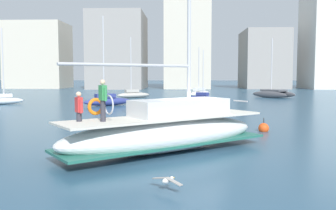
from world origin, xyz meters
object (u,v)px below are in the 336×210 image
main_sailboat (168,130)px  moored_catamaran (201,97)px  mooring_buoy (264,128)px  moored_sloop_far (200,93)px  moored_cutter_left (1,99)px  moored_ketch_distant (274,93)px  seagull (168,180)px  moored_cutter_right (133,94)px  moored_sloop_near (107,100)px

main_sailboat → moored_catamaran: bearing=84.3°
main_sailboat → mooring_buoy: size_ratio=15.96×
main_sailboat → moored_sloop_far: (3.28, 38.71, -0.34)m
main_sailboat → moored_cutter_left: (-19.07, 23.77, -0.37)m
moored_ketch_distant → mooring_buoy: (-8.44, -31.82, -0.47)m
seagull → moored_ketch_distant: bearing=72.5°
moored_cutter_left → moored_cutter_right: bearing=42.9°
seagull → moored_catamaran: bearing=85.5°
moored_cutter_right → main_sailboat: bearing=-80.2°
moored_cutter_right → moored_cutter_left: bearing=-137.1°
moored_cutter_right → moored_ketch_distant: size_ratio=1.00×
main_sailboat → moored_cutter_right: (-6.19, 35.75, -0.36)m
main_sailboat → moored_catamaran: 30.70m
moored_cutter_right → seagull: (6.39, -41.09, -0.25)m
seagull → moored_sloop_far: bearing=86.0°
mooring_buoy → moored_catamaran: bearing=95.1°
moored_cutter_right → moored_ketch_distant: (19.90, 1.70, 0.09)m
mooring_buoy → moored_cutter_left: bearing=143.3°
moored_sloop_far → moored_ketch_distant: 10.51m
main_sailboat → seagull: main_sailboat is taller
moored_sloop_far → moored_cutter_right: (-9.47, -2.96, -0.02)m
moored_sloop_far → mooring_buoy: moored_sloop_far is taller
moored_cutter_left → seagull: size_ratio=9.34×
moored_catamaran → moored_cutter_left: size_ratio=0.76×
moored_cutter_left → moored_ketch_distant: 35.52m
moored_cutter_left → moored_ketch_distant: (32.78, 13.68, 0.10)m
moored_sloop_far → moored_catamaran: 8.17m
moored_cutter_left → moored_cutter_right: 17.59m
main_sailboat → seagull: 5.38m
moored_sloop_far → moored_cutter_right: bearing=-162.6°
seagull → mooring_buoy: 12.09m
moored_sloop_near → moored_catamaran: (10.25, 7.83, -0.13)m
main_sailboat → mooring_buoy: main_sailboat is taller
moored_sloop_near → moored_ketch_distant: moored_sloop_near is taller
moored_cutter_right → moored_ketch_distant: moored_cutter_right is taller
moored_sloop_near → moored_catamaran: size_ratio=1.46×
seagull → moored_sloop_near: bearing=104.8°
moored_catamaran → moored_ketch_distant: bearing=32.9°
moored_catamaran → mooring_buoy: size_ratio=7.01×
moored_cutter_left → main_sailboat: bearing=-51.3°
moored_sloop_near → moored_cutter_right: size_ratio=1.10×
moored_cutter_right → moored_sloop_far: bearing=17.4°
moored_sloop_near → moored_cutter_right: 13.07m
moored_ketch_distant → main_sailboat: bearing=-110.1°
moored_catamaran → mooring_buoy: bearing=-84.9°
moored_sloop_far → mooring_buoy: size_ratio=8.05×
moored_sloop_far → moored_ketch_distant: bearing=-6.9°
moored_ketch_distant → moored_cutter_left: bearing=-157.4°
main_sailboat → moored_cutter_right: size_ratio=1.71×
moored_sloop_near → seagull: bearing=-75.2°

